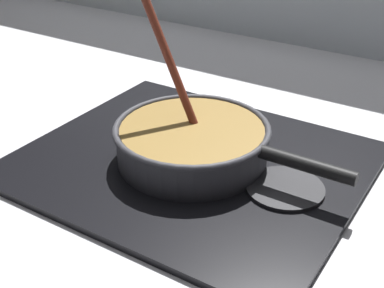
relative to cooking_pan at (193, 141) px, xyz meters
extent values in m
cube|color=#B7B7BC|center=(-0.13, -0.09, -0.07)|extent=(2.40, 1.60, 0.04)
cube|color=black|center=(0.00, 0.00, -0.04)|extent=(0.56, 0.48, 0.01)
torus|color=#592D0C|center=(0.00, 0.00, -0.03)|extent=(0.18, 0.18, 0.01)
cylinder|color=#262628|center=(0.17, 0.00, -0.03)|extent=(0.12, 0.12, 0.01)
cylinder|color=#38383D|center=(0.00, 0.00, -0.01)|extent=(0.25, 0.25, 0.06)
cylinder|color=olive|center=(0.00, 0.00, 0.00)|extent=(0.24, 0.24, 0.05)
torus|color=#38383D|center=(0.00, 0.00, 0.02)|extent=(0.26, 0.26, 0.01)
cylinder|color=black|center=(0.20, 0.00, 0.02)|extent=(0.15, 0.02, 0.02)
cylinder|color=beige|center=(-0.02, -0.01, 0.01)|extent=(0.03, 0.03, 0.01)
cylinder|color=#EDD88C|center=(0.04, 0.01, 0.01)|extent=(0.04, 0.04, 0.01)
cylinder|color=#E5CC7A|center=(0.02, 0.05, 0.01)|extent=(0.03, 0.03, 0.01)
cylinder|color=beige|center=(-0.05, 0.09, 0.01)|extent=(0.04, 0.04, 0.01)
cylinder|color=beige|center=(0.04, -0.05, 0.01)|extent=(0.04, 0.04, 0.01)
cylinder|color=maroon|center=(-0.06, 0.02, 0.12)|extent=(0.13, 0.03, 0.23)
cube|color=brown|center=(0.00, 0.02, 0.01)|extent=(0.05, 0.03, 0.01)
camera|label=1|loc=(0.41, -0.65, 0.43)|focal=49.18mm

